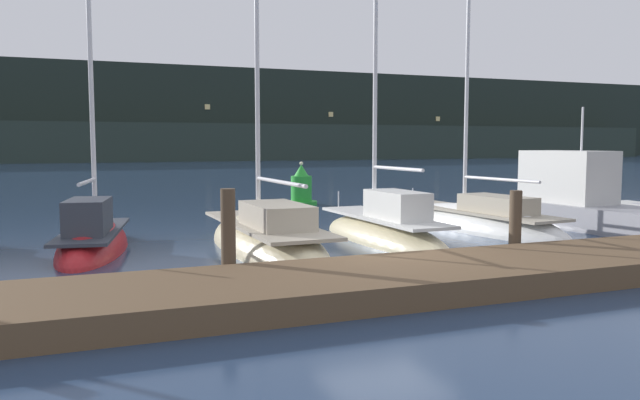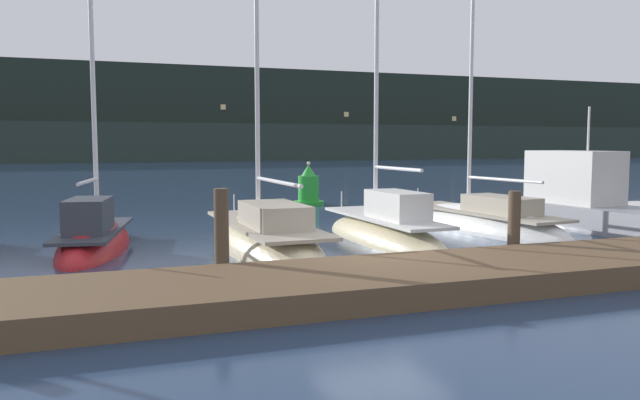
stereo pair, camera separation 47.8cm
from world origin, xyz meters
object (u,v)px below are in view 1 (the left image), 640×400
sailboat_berth_4 (93,246)px  sailboat_berth_7 (477,226)px  motorboat_berth_8 (578,212)px  sailboat_berth_5 (266,246)px  channel_buoy (301,189)px  sailboat_berth_6 (384,236)px

sailboat_berth_4 → sailboat_berth_7: (11.29, -0.28, -0.03)m
sailboat_berth_4 → motorboat_berth_8: sailboat_berth_4 is taller
sailboat_berth_7 → sailboat_berth_5: bearing=-170.5°
motorboat_berth_8 → channel_buoy: motorboat_berth_8 is taller
sailboat_berth_7 → channel_buoy: sailboat_berth_7 is taller
sailboat_berth_7 → channel_buoy: bearing=104.4°
sailboat_berth_6 → sailboat_berth_4: bearing=170.0°
sailboat_berth_5 → sailboat_berth_6: sailboat_berth_5 is taller
sailboat_berth_7 → channel_buoy: (-2.44, 9.51, 0.59)m
motorboat_berth_8 → channel_buoy: 11.68m
sailboat_berth_5 → sailboat_berth_6: (3.42, 0.18, 0.06)m
sailboat_berth_7 → motorboat_berth_8: sailboat_berth_7 is taller
sailboat_berth_6 → channel_buoy: sailboat_berth_6 is taller
channel_buoy → sailboat_berth_5: bearing=-114.0°
sailboat_berth_4 → sailboat_berth_5: size_ratio=0.75×
sailboat_berth_6 → sailboat_berth_7: size_ratio=0.82×
sailboat_berth_4 → channel_buoy: (8.85, 9.23, 0.55)m
sailboat_berth_4 → channel_buoy: sailboat_berth_4 is taller
sailboat_berth_5 → channel_buoy: (4.78, 10.72, 0.59)m
sailboat_berth_7 → motorboat_berth_8: bearing=-8.6°
sailboat_berth_5 → sailboat_berth_7: bearing=9.5°
sailboat_berth_7 → channel_buoy: size_ratio=6.38×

